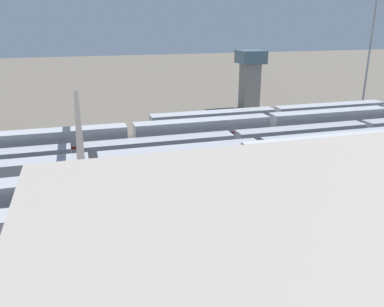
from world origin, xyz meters
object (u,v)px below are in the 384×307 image
train_on_track_7 (254,201)px  signal_gantry (78,123)px  light_mast_0 (373,26)px  control_tower (250,75)px  train_on_track_2 (203,134)px  train_on_track_6 (221,181)px  train_on_track_3 (234,144)px  train_on_track_1 (274,121)px  train_on_track_4 (261,152)px

train_on_track_7 → signal_gantry: (17.61, -17.50, 5.71)m
light_mast_0 → control_tower: 28.10m
train_on_track_2 → light_mast_0: 46.22m
train_on_track_2 → train_on_track_6: bearing=78.0°
train_on_track_7 → control_tower: 57.74m
train_on_track_7 → train_on_track_3: bearing=-106.3°
train_on_track_1 → train_on_track_7: bearing=59.1°
train_on_track_6 → train_on_track_3: size_ratio=0.75×
train_on_track_7 → train_on_track_4: bearing=-118.2°
train_on_track_1 → light_mast_0: 31.46m
train_on_track_1 → train_on_track_4: bearing=56.6°
signal_gantry → train_on_track_6: bearing=141.3°
light_mast_0 → train_on_track_4: bearing=32.1°
train_on_track_1 → train_on_track_3: size_ratio=0.49×
train_on_track_1 → control_tower: control_tower is taller
train_on_track_2 → signal_gantry: signal_gantry is taller
control_tower → train_on_track_1: bearing=77.6°
train_on_track_7 → signal_gantry: 25.48m
train_on_track_4 → train_on_track_1: bearing=-123.4°
train_on_track_4 → train_on_track_3: (2.20, -5.00, -0.02)m
train_on_track_1 → light_mast_0: size_ratio=1.51×
train_on_track_4 → train_on_track_3: same height
train_on_track_7 → control_tower: (-22.93, -52.64, 6.11)m
train_on_track_1 → train_on_track_2: bearing=17.6°
train_on_track_1 → control_tower: (-4.98, -22.64, 5.51)m
signal_gantry → control_tower: control_tower is taller
train_on_track_1 → control_tower: bearing=-102.4°
train_on_track_2 → train_on_track_4: bearing=120.1°
signal_gantry → train_on_track_2: bearing=-159.3°
train_on_track_3 → train_on_track_7: bearing=73.7°
train_on_track_4 → train_on_track_6: bearing=44.9°
train_on_track_4 → train_on_track_6: size_ratio=1.34×
train_on_track_3 → signal_gantry: (23.45, 2.50, 5.73)m
train_on_track_7 → control_tower: bearing=-113.5°
train_on_track_2 → train_on_track_3: bearing=125.8°
train_on_track_6 → train_on_track_3: (-7.84, -15.00, -0.62)m
train_on_track_1 → train_on_track_6: (19.95, 25.00, 0.00)m
control_tower → train_on_track_2: bearing=53.2°
train_on_track_7 → train_on_track_4: size_ratio=1.25×
train_on_track_1 → train_on_track_3: bearing=39.5°
train_on_track_3 → signal_gantry: 24.27m
train_on_track_7 → light_mast_0: 59.86m
train_on_track_4 → light_mast_0: 45.35m
train_on_track_7 → light_mast_0: bearing=-139.4°
train_on_track_6 → signal_gantry: signal_gantry is taller
train_on_track_2 → signal_gantry: (19.84, 7.50, 5.11)m
control_tower → train_on_track_7: bearing=66.5°
train_on_track_2 → light_mast_0: size_ratio=3.83×
train_on_track_6 → light_mast_0: 58.25m
train_on_track_6 → train_on_track_7: bearing=111.8°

